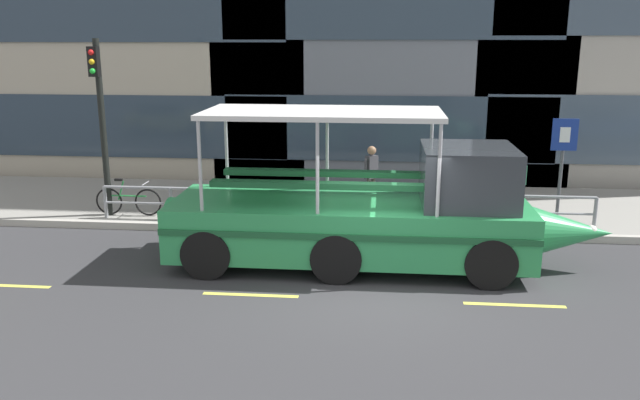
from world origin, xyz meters
TOP-DOWN VIEW (x-y plane):
  - ground_plane at (0.00, 0.00)m, footprint 120.00×120.00m
  - sidewalk at (0.00, 5.60)m, footprint 32.00×4.80m
  - curb_edge at (0.00, 3.11)m, footprint 32.00×0.18m
  - lane_centreline at (-0.00, -0.78)m, footprint 25.80×0.12m
  - curb_guardrail at (-0.98, 3.45)m, footprint 12.11×0.09m
  - traffic_light_pole at (-7.02, 3.68)m, footprint 0.24×0.46m
  - parking_sign at (4.29, 3.92)m, footprint 0.60×0.12m
  - leaned_bicycle at (-6.51, 3.74)m, footprint 1.74×0.46m
  - duck_tour_boat at (-0.13, 1.12)m, footprint 9.16×2.51m
  - pedestrian_near_bow at (3.46, 4.76)m, footprint 0.45×0.22m
  - pedestrian_mid_left at (-0.29, 4.95)m, footprint 0.36×0.38m

SIDE VIEW (x-z plane):
  - ground_plane at x=0.00m, z-range 0.00..0.00m
  - lane_centreline at x=0.00m, z-range 0.00..0.01m
  - sidewalk at x=0.00m, z-range 0.00..0.18m
  - curb_edge at x=0.00m, z-range 0.00..0.18m
  - leaned_bicycle at x=-6.51m, z-range 0.08..1.04m
  - curb_guardrail at x=-0.98m, z-range 0.32..1.17m
  - duck_tour_boat at x=-0.13m, z-range -0.54..2.69m
  - pedestrian_near_bow at x=3.46m, z-range 0.34..1.93m
  - pedestrian_mid_left at x=-0.29m, z-range 0.36..2.06m
  - parking_sign at x=4.29m, z-range 0.65..3.25m
  - traffic_light_pole at x=-7.02m, z-range 0.64..5.09m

